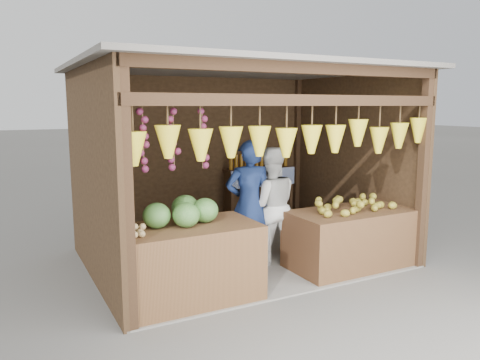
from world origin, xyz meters
name	(u,v)px	position (x,y,z in m)	size (l,w,h in m)	color
ground	(240,257)	(0.00, 0.00, 0.00)	(80.00, 80.00, 0.00)	#514F49
stall_structure	(240,141)	(-0.03, -0.04, 1.67)	(4.30, 3.30, 2.66)	slate
back_shelf	(259,179)	(1.05, 1.28, 0.87)	(1.25, 0.32, 1.32)	#382314
counter_left	(192,263)	(-1.15, -1.04, 0.43)	(1.45, 0.85, 0.85)	#492E18
counter_right	(352,239)	(1.15, -1.02, 0.39)	(1.71, 0.85, 0.77)	#482A18
stool	(116,261)	(-1.71, 0.20, 0.16)	(0.34, 0.34, 0.32)	black
man_standing	(249,205)	(-0.09, -0.41, 0.85)	(0.62, 0.41, 1.71)	#14234D
woman_standing	(270,206)	(0.26, -0.37, 0.80)	(0.78, 0.60, 1.60)	silver
vendor_seated	(114,207)	(-1.71, 0.20, 0.88)	(0.55, 0.36, 1.12)	brown
melon_pile	(185,210)	(-1.19, -0.97, 1.01)	(1.00, 0.50, 0.32)	#174B14
tanfruit_pile	(131,229)	(-1.83, -1.12, 0.92)	(0.34, 0.40, 0.13)	tan
mango_pile	(353,202)	(1.14, -1.01, 0.88)	(1.40, 0.64, 0.22)	#B16A17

